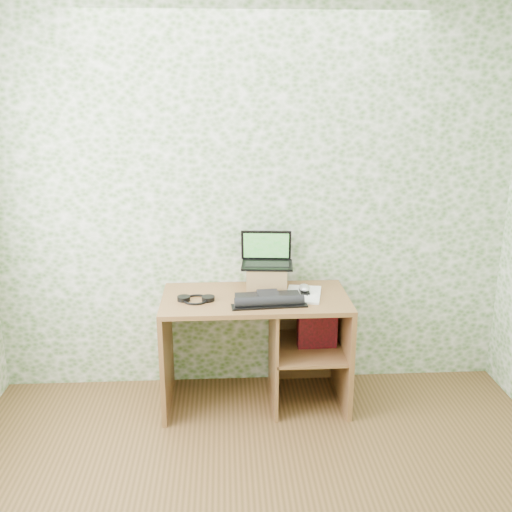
{
  "coord_description": "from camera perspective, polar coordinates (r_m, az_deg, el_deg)",
  "views": [
    {
      "loc": [
        -0.19,
        -1.99,
        2.06
      ],
      "look_at": [
        0.0,
        1.39,
        1.04
      ],
      "focal_mm": 40.0,
      "sensor_mm": 36.0,
      "label": 1
    }
  ],
  "objects": [
    {
      "name": "red_box",
      "position": [
        3.8,
        6.13,
        -6.86
      ],
      "size": [
        0.26,
        0.09,
        0.31
      ],
      "primitive_type": "cube",
      "rotation": [
        0.0,
        0.0,
        0.03
      ],
      "color": "maroon",
      "rests_on": "desk"
    },
    {
      "name": "notepad",
      "position": [
        3.71,
        4.77,
        -3.84
      ],
      "size": [
        0.27,
        0.35,
        0.01
      ],
      "primitive_type": "cube",
      "rotation": [
        0.0,
        0.0,
        -0.21
      ],
      "color": "white",
      "rests_on": "desk"
    },
    {
      "name": "wall_back",
      "position": [
        3.82,
        -0.34,
        5.3
      ],
      "size": [
        3.5,
        0.0,
        3.5
      ],
      "primitive_type": "plane",
      "rotation": [
        1.57,
        0.0,
        0.0
      ],
      "color": "silver",
      "rests_on": "ground"
    },
    {
      "name": "pen",
      "position": [
        3.73,
        5.16,
        -3.53
      ],
      "size": [
        0.03,
        0.15,
        0.01
      ],
      "primitive_type": "cylinder",
      "rotation": [
        1.57,
        0.0,
        -0.16
      ],
      "color": "black",
      "rests_on": "notepad"
    },
    {
      "name": "mouse",
      "position": [
        3.72,
        4.86,
        -3.35
      ],
      "size": [
        0.07,
        0.11,
        0.04
      ],
      "primitive_type": "ellipsoid",
      "rotation": [
        0.0,
        0.0,
        0.02
      ],
      "color": "silver",
      "rests_on": "notepad"
    },
    {
      "name": "headphones",
      "position": [
        3.63,
        -6.02,
        -4.3
      ],
      "size": [
        0.24,
        0.18,
        0.03
      ],
      "rotation": [
        0.0,
        0.0,
        -0.06
      ],
      "color": "black",
      "rests_on": "desk"
    },
    {
      "name": "desk",
      "position": [
        3.81,
        1.09,
        -7.7
      ],
      "size": [
        1.2,
        0.6,
        0.75
      ],
      "color": "brown",
      "rests_on": "floor"
    },
    {
      "name": "laptop",
      "position": [
        3.78,
        1.07,
        -0.1
      ],
      "size": [
        0.35,
        0.26,
        0.22
      ],
      "rotation": [
        0.0,
        0.0,
        -0.09
      ],
      "color": "black",
      "rests_on": "riser"
    },
    {
      "name": "keyboard",
      "position": [
        3.57,
        1.27,
        -4.36
      ],
      "size": [
        0.47,
        0.26,
        0.07
      ],
      "rotation": [
        0.0,
        0.0,
        0.07
      ],
      "color": "black",
      "rests_on": "desk"
    },
    {
      "name": "riser",
      "position": [
        3.79,
        1.1,
        -2.18
      ],
      "size": [
        0.28,
        0.24,
        0.16
      ],
      "primitive_type": "cube",
      "rotation": [
        0.0,
        0.0,
        -0.09
      ],
      "color": "#A37649",
      "rests_on": "desk"
    }
  ]
}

